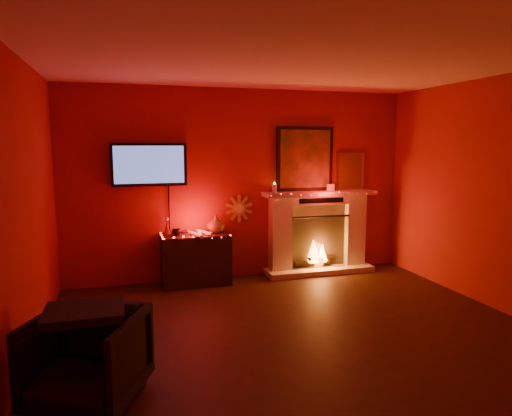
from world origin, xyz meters
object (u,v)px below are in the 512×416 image
(console_table, at_px, (196,257))
(armchair, at_px, (88,358))
(fireplace, at_px, (317,224))
(tv, at_px, (149,165))
(sunburst_clock, at_px, (239,209))

(console_table, relative_size, armchair, 1.25)
(fireplace, xyz_separation_m, armchair, (-3.09, -2.82, -0.38))
(tv, relative_size, console_table, 1.30)
(sunburst_clock, xyz_separation_m, armchair, (-1.90, -2.91, -0.65))
(tv, relative_size, armchair, 1.63)
(armchair, bearing_deg, fireplace, 67.14)
(fireplace, distance_m, tv, 2.61)
(console_table, bearing_deg, fireplace, 3.98)
(sunburst_clock, height_order, console_table, sunburst_clock)
(tv, distance_m, sunburst_clock, 1.41)
(sunburst_clock, distance_m, console_table, 0.94)
(fireplace, bearing_deg, armchair, -137.67)
(tv, bearing_deg, sunburst_clock, 1.24)
(sunburst_clock, relative_size, armchair, 0.53)
(fireplace, xyz_separation_m, console_table, (-1.86, -0.13, -0.34))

